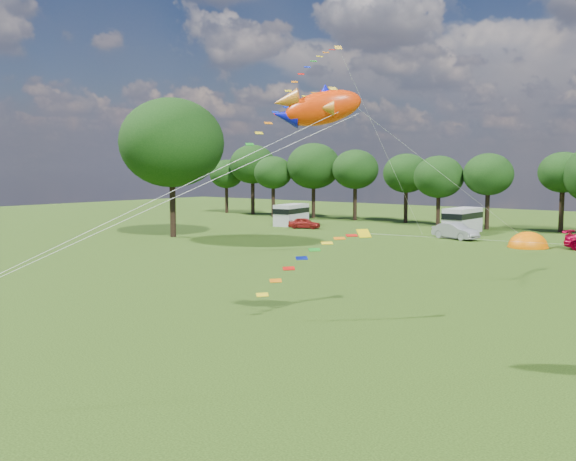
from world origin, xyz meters
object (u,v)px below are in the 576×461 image
Objects in this scene: car_a at (304,223)px; campervan_a at (291,214)px; big_tree at (172,143)px; tent_orange at (528,247)px; car_b at (455,231)px; fish_kite at (316,108)px; campervan_b at (462,219)px.

campervan_a is (-3.62, 2.30, 0.71)m from car_a.
big_tree reaches higher than tent_orange.
car_b is 1.17× the size of tent_orange.
tent_orange is 1.08× the size of fish_kite.
campervan_b is at bearing -88.57° from car_a.
car_a is at bearing 113.45° from campervan_b.
tent_orange is (29.59, 13.02, -9.00)m from big_tree.
campervan_b is 12.33m from tent_orange.
fish_kite is at bearing -149.74° from campervan_a.
big_tree is 3.95× the size of fish_kite.
big_tree is at bearing 167.03° from campervan_a.
campervan_b is at bearing 34.47° from car_b.
car_a is at bearing 95.74° from fish_kite.
campervan_b is 45.81m from fish_kite.
campervan_a reaches higher than tent_orange.
campervan_b is at bearing 139.05° from tent_orange.
big_tree is 3.70× the size of car_a.
car_b is (17.35, 0.44, 0.15)m from car_a.
car_b is at bearing -161.53° from campervan_b.
car_b is 21.06m from campervan_a.
fish_kite is at bearing -163.59° from car_a.
campervan_b is 1.44× the size of tent_orange.
car_b is 1.27× the size of fish_kite.
car_b is 0.81× the size of campervan_a.
big_tree is 30.25m from campervan_b.
car_b is 39.79m from fish_kite.
car_b is at bearing -109.54° from car_a.
car_b is at bearing 74.60° from fish_kite.
big_tree is 18.67m from campervan_a.
campervan_a is at bearing 97.41° from fish_kite.
fish_kite reaches higher than car_b.
big_tree is at bearing -156.24° from tent_orange.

